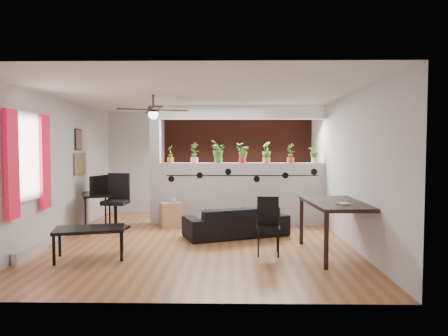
# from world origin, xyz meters

# --- Properties ---
(room_shell) EXTENTS (6.30, 7.10, 2.90)m
(room_shell) POSITION_xyz_m (0.00, 0.00, 1.30)
(room_shell) COLOR brown
(room_shell) RESTS_ON ground
(partition_wall) EXTENTS (3.60, 0.18, 1.35)m
(partition_wall) POSITION_xyz_m (0.80, 1.50, 0.68)
(partition_wall) COLOR #BCBCC1
(partition_wall) RESTS_ON ground
(ceiling_header) EXTENTS (3.60, 0.18, 0.30)m
(ceiling_header) POSITION_xyz_m (0.80, 1.50, 2.45)
(ceiling_header) COLOR white
(ceiling_header) RESTS_ON room_shell
(pier_column) EXTENTS (0.22, 0.20, 2.60)m
(pier_column) POSITION_xyz_m (-1.11, 1.50, 1.30)
(pier_column) COLOR #BCBCC1
(pier_column) RESTS_ON ground
(brick_panel) EXTENTS (3.90, 0.05, 2.60)m
(brick_panel) POSITION_xyz_m (0.80, 2.97, 1.30)
(brick_panel) COLOR #983B2C
(brick_panel) RESTS_ON ground
(vine_decal) EXTENTS (3.31, 0.01, 0.30)m
(vine_decal) POSITION_xyz_m (0.80, 1.40, 1.08)
(vine_decal) COLOR black
(vine_decal) RESTS_ON partition_wall
(window_assembly) EXTENTS (0.09, 1.30, 1.55)m
(window_assembly) POSITION_xyz_m (-2.56, -1.20, 1.51)
(window_assembly) COLOR white
(window_assembly) RESTS_ON room_shell
(baseboard_heater) EXTENTS (0.08, 1.00, 0.18)m
(baseboard_heater) POSITION_xyz_m (-2.54, -1.20, 0.09)
(baseboard_heater) COLOR silver
(baseboard_heater) RESTS_ON ground
(corkboard) EXTENTS (0.03, 0.60, 0.45)m
(corkboard) POSITION_xyz_m (-2.58, 0.95, 1.35)
(corkboard) COLOR olive
(corkboard) RESTS_ON room_shell
(framed_art) EXTENTS (0.03, 0.34, 0.44)m
(framed_art) POSITION_xyz_m (-2.58, 0.90, 1.85)
(framed_art) COLOR #8C7259
(framed_art) RESTS_ON room_shell
(ceiling_fan) EXTENTS (1.19, 1.19, 0.43)m
(ceiling_fan) POSITION_xyz_m (-0.80, -0.30, 2.31)
(ceiling_fan) COLOR black
(ceiling_fan) RESTS_ON room_shell
(potted_plant_0) EXTENTS (0.21, 0.23, 0.39)m
(potted_plant_0) POSITION_xyz_m (-0.78, 1.50, 1.56)
(potted_plant_0) COLOR orange
(potted_plant_0) RESTS_ON partition_wall
(potted_plant_1) EXTENTS (0.29, 0.27, 0.45)m
(potted_plant_1) POSITION_xyz_m (-0.25, 1.50, 1.59)
(potted_plant_1) COLOR silver
(potted_plant_1) RESTS_ON partition_wall
(potted_plant_2) EXTENTS (0.23, 0.28, 0.49)m
(potted_plant_2) POSITION_xyz_m (0.27, 1.50, 1.61)
(potted_plant_2) COLOR #428430
(potted_plant_2) RESTS_ON partition_wall
(potted_plant_3) EXTENTS (0.24, 0.20, 0.43)m
(potted_plant_3) POSITION_xyz_m (0.80, 1.50, 1.58)
(potted_plant_3) COLOR red
(potted_plant_3) RESTS_ON partition_wall
(potted_plant_4) EXTENTS (0.28, 0.30, 0.46)m
(potted_plant_4) POSITION_xyz_m (1.33, 1.50, 1.59)
(potted_plant_4) COLOR gold
(potted_plant_4) RESTS_ON partition_wall
(potted_plant_5) EXTENTS (0.28, 0.27, 0.43)m
(potted_plant_5) POSITION_xyz_m (1.85, 1.50, 1.58)
(potted_plant_5) COLOR #E1481A
(potted_plant_5) RESTS_ON partition_wall
(potted_plant_6) EXTENTS (0.25, 0.26, 0.40)m
(potted_plant_6) POSITION_xyz_m (2.38, 1.50, 1.56)
(potted_plant_6) COLOR silver
(potted_plant_6) RESTS_ON partition_wall
(sofa) EXTENTS (1.98, 1.35, 0.54)m
(sofa) POSITION_xyz_m (0.65, 0.30, 0.27)
(sofa) COLOR black
(sofa) RESTS_ON ground
(cube_shelf) EXTENTS (0.53, 0.50, 0.52)m
(cube_shelf) POSITION_xyz_m (-0.72, 1.16, 0.26)
(cube_shelf) COLOR tan
(cube_shelf) RESTS_ON ground
(cup) EXTENTS (0.14, 0.14, 0.10)m
(cup) POSITION_xyz_m (-0.67, 1.16, 0.57)
(cup) COLOR gray
(cup) RESTS_ON cube_shelf
(computer_desk) EXTENTS (0.88, 1.15, 0.74)m
(computer_desk) POSITION_xyz_m (-2.25, 0.94, 0.67)
(computer_desk) COLOR black
(computer_desk) RESTS_ON ground
(monitor) EXTENTS (0.35, 0.19, 0.20)m
(monitor) POSITION_xyz_m (-2.25, 1.09, 0.84)
(monitor) COLOR black
(monitor) RESTS_ON computer_desk
(office_chair) EXTENTS (0.59, 0.59, 1.13)m
(office_chair) POSITION_xyz_m (-1.81, 0.90, 0.50)
(office_chair) COLOR black
(office_chair) RESTS_ON ground
(dining_table) EXTENTS (1.02, 1.59, 0.84)m
(dining_table) POSITION_xyz_m (2.25, -1.02, 0.75)
(dining_table) COLOR black
(dining_table) RESTS_ON ground
(book) EXTENTS (0.20, 0.24, 0.02)m
(book) POSITION_xyz_m (2.15, -1.32, 0.85)
(book) COLOR gray
(book) RESTS_ON dining_table
(folding_chair) EXTENTS (0.39, 0.39, 0.90)m
(folding_chair) POSITION_xyz_m (1.14, -0.94, 0.53)
(folding_chair) COLOR black
(folding_chair) RESTS_ON ground
(coffee_table) EXTENTS (1.12, 0.80, 0.47)m
(coffee_table) POSITION_xyz_m (-1.59, -1.29, 0.42)
(coffee_table) COLOR black
(coffee_table) RESTS_ON ground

